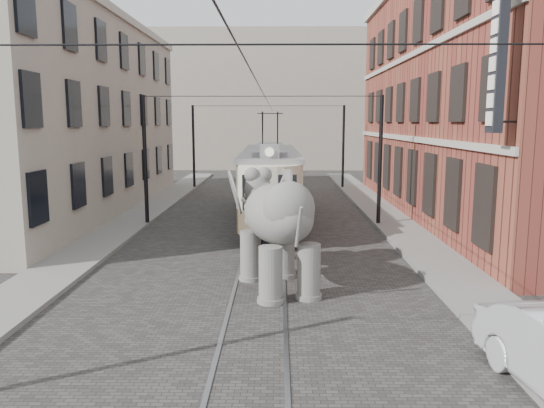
{
  "coord_description": "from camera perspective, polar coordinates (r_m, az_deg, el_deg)",
  "views": [
    {
      "loc": [
        0.56,
        -18.31,
        4.78
      ],
      "look_at": [
        0.33,
        -0.94,
        2.1
      ],
      "focal_mm": 34.99,
      "sensor_mm": 36.0,
      "label": 1
    }
  ],
  "objects": [
    {
      "name": "brick_building",
      "position": [
        29.27,
        22.03,
        10.53
      ],
      "size": [
        8.0,
        26.0,
        12.0
      ],
      "primitive_type": "cube",
      "color": "maroon",
      "rests_on": "ground"
    },
    {
      "name": "elephant",
      "position": [
        15.16,
        0.66,
        -2.95
      ],
      "size": [
        4.58,
        6.21,
        3.4
      ],
      "primitive_type": null,
      "rotation": [
        0.0,
        0.0,
        0.3
      ],
      "color": "#615F59",
      "rests_on": "ground"
    },
    {
      "name": "catenary",
      "position": [
        23.39,
        -1.13,
        4.4
      ],
      "size": [
        11.0,
        30.2,
        6.0
      ],
      "primitive_type": null,
      "color": "black",
      "rests_on": "ground"
    },
    {
      "name": "tram",
      "position": [
        26.31,
        -0.21,
        4.09
      ],
      "size": [
        2.91,
        13.32,
        5.27
      ],
      "primitive_type": null,
      "rotation": [
        0.0,
        0.0,
        0.01
      ],
      "color": "beige",
      "rests_on": "ground"
    },
    {
      "name": "sidewalk_left",
      "position": [
        20.18,
        -19.85,
        -5.24
      ],
      "size": [
        2.0,
        60.0,
        0.15
      ],
      "primitive_type": "cube",
      "color": "slate",
      "rests_on": "ground"
    },
    {
      "name": "tram_rails",
      "position": [
        18.93,
        -0.98,
        -5.82
      ],
      "size": [
        1.54,
        80.0,
        0.02
      ],
      "primitive_type": null,
      "color": "slate",
      "rests_on": "ground"
    },
    {
      "name": "stucco_building",
      "position": [
        30.58,
        -21.73,
        8.57
      ],
      "size": [
        7.0,
        24.0,
        10.0
      ],
      "primitive_type": "cube",
      "color": "gray",
      "rests_on": "ground"
    },
    {
      "name": "ground",
      "position": [
        18.93,
        -0.98,
        -5.85
      ],
      "size": [
        120.0,
        120.0,
        0.0
      ],
      "primitive_type": "plane",
      "color": "#3E3C3A"
    },
    {
      "name": "sidewalk_right",
      "position": [
        19.67,
        16.85,
        -5.45
      ],
      "size": [
        2.0,
        60.0,
        0.15
      ],
      "primitive_type": "cube",
      "color": "slate",
      "rests_on": "ground"
    },
    {
      "name": "distant_block",
      "position": [
        58.36,
        0.19,
        10.95
      ],
      "size": [
        28.0,
        10.0,
        14.0
      ],
      "primitive_type": "cube",
      "color": "gray",
      "rests_on": "ground"
    }
  ]
}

